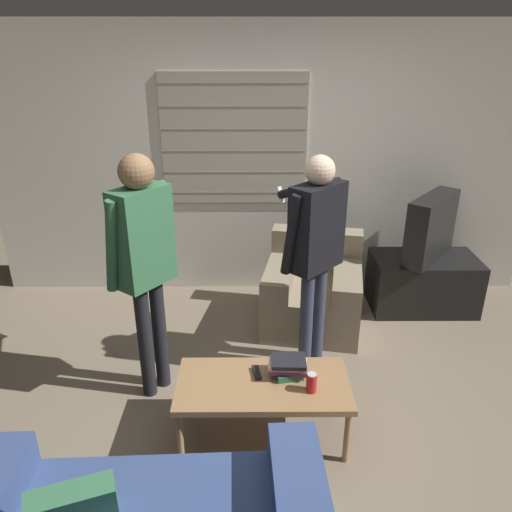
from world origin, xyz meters
name	(u,v)px	position (x,y,z in m)	size (l,w,h in m)	color
ground_plane	(267,421)	(0.00, 0.00, 0.00)	(16.00, 16.00, 0.00)	#7F705B
wall_back	(262,164)	(-0.01, 2.03, 1.28)	(5.20, 0.08, 2.55)	silver
armchair_beige	(313,290)	(0.45, 1.33, 0.30)	(0.96, 1.01, 0.78)	gray
coffee_table	(263,388)	(-0.03, -0.12, 0.38)	(1.08, 0.53, 0.41)	#9E754C
tv_stand	(423,283)	(1.52, 1.57, 0.26)	(0.97, 0.55, 0.51)	black
tv	(431,228)	(1.51, 1.57, 0.81)	(0.61, 0.68, 0.60)	black
person_left_standing	(143,250)	(-0.82, 0.36, 1.11)	(0.55, 0.76, 1.75)	black
person_right_standing	(315,239)	(0.36, 0.68, 1.06)	(0.50, 0.82, 1.67)	#33384C
book_stack	(288,367)	(0.13, -0.05, 0.48)	(0.26, 0.18, 0.13)	#33754C
soda_can	(311,383)	(0.26, -0.20, 0.48)	(0.07, 0.07, 0.13)	red
spare_remote	(257,373)	(-0.07, -0.03, 0.43)	(0.06, 0.13, 0.02)	black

